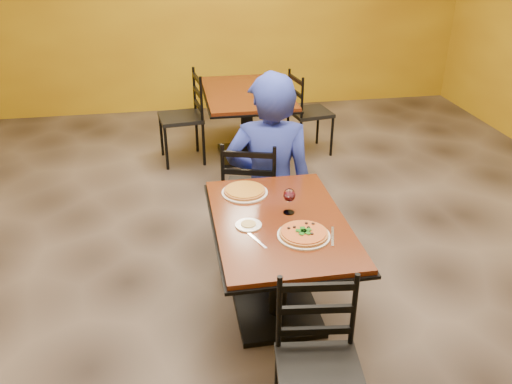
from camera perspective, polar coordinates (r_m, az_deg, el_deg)
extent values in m
cube|color=black|center=(4.05, 0.86, -8.65)|extent=(7.00, 8.00, 0.01)
cube|color=#57270D|center=(3.23, 2.59, -3.26)|extent=(0.80, 1.20, 0.03)
cube|color=black|center=(3.25, 2.58, -3.64)|extent=(0.83, 1.23, 0.02)
cylinder|color=black|center=(3.44, 2.46, -8.50)|extent=(0.12, 0.12, 0.66)
cube|color=black|center=(3.65, 2.35, -12.95)|extent=(0.55, 0.55, 0.04)
cube|color=#57270D|center=(5.74, -1.03, 10.72)|extent=(0.89, 1.33, 0.03)
cube|color=black|center=(5.75, -1.02, 10.47)|extent=(0.92, 1.36, 0.02)
cylinder|color=black|center=(5.86, -1.00, 7.30)|extent=(0.13, 0.13, 0.66)
cube|color=black|center=(5.99, -0.97, 4.17)|extent=(0.61, 0.61, 0.04)
imported|color=navy|center=(4.02, 1.50, 3.01)|extent=(0.75, 0.55, 1.45)
cylinder|color=white|center=(3.07, 5.19, -4.72)|extent=(0.31, 0.31, 0.01)
cylinder|color=maroon|center=(3.06, 5.21, -4.47)|extent=(0.28, 0.28, 0.02)
cylinder|color=white|center=(3.53, -1.24, -0.05)|extent=(0.31, 0.31, 0.01)
cylinder|color=gold|center=(3.52, -1.24, 0.18)|extent=(0.28, 0.28, 0.02)
cylinder|color=white|center=(3.16, -0.82, -3.61)|extent=(0.16, 0.16, 0.01)
cylinder|color=tan|center=(3.16, -0.82, -3.47)|extent=(0.09, 0.09, 0.01)
cube|color=silver|center=(3.02, 0.13, -5.30)|extent=(0.09, 0.18, 0.00)
cube|color=silver|center=(3.09, 8.31, -4.76)|extent=(0.08, 0.20, 0.00)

